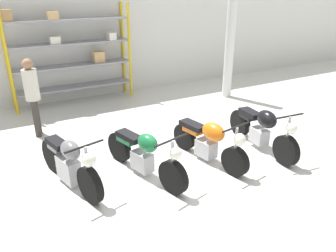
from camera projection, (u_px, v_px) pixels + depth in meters
The scene contains 9 objects.
ground_plane at pixel (178, 166), 6.44m from camera, with size 30.00×30.00×0.00m, color silver.
back_wall at pixel (92, 38), 9.92m from camera, with size 30.00×0.08×3.60m.
shelving_rack at pixel (71, 52), 9.40m from camera, with size 3.47×0.63×2.82m.
support_pillar at pixel (230, 39), 9.80m from camera, with size 0.28×0.28×3.60m.
motorcycle_grey at pixel (70, 163), 5.64m from camera, with size 0.79×1.97×1.01m.
motorcycle_green at pixel (144, 154), 5.94m from camera, with size 0.87×2.12×0.99m.
motorcycle_orange at pixel (209, 141), 6.44m from camera, with size 0.71×1.96×0.97m.
motorcycle_black at pixel (262, 129), 6.93m from camera, with size 0.67×2.15×1.03m.
person_browsing at pixel (32, 91), 7.34m from camera, with size 0.39×0.39×1.81m.
Camera 1 is at (-2.85, -4.83, 3.25)m, focal length 35.00 mm.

